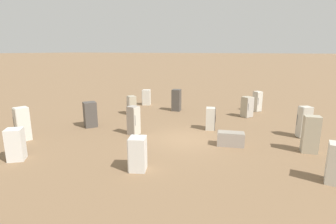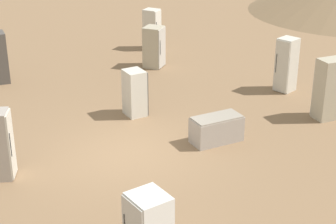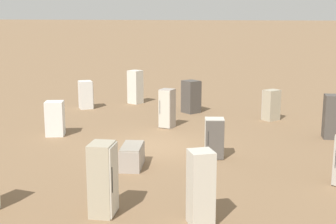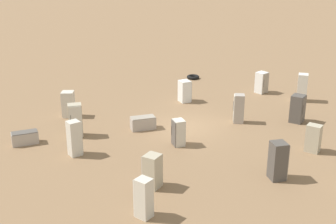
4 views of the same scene
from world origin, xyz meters
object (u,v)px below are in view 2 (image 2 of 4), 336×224
Objects in this scene: discarded_fridge_8 at (217,129)px; discarded_fridge_15 at (135,93)px; discarded_fridge_4 at (329,89)px; discarded_fridge_3 at (152,29)px; discarded_fridge_6 at (286,65)px; discarded_fridge_10 at (154,47)px.

discarded_fridge_15 is at bearing -155.89° from discarded_fridge_8.
discarded_fridge_4 is at bearing 87.84° from discarded_fridge_8.
discarded_fridge_3 is 0.90× the size of discarded_fridge_4.
discarded_fridge_4 is 5.95m from discarded_fridge_15.
discarded_fridge_10 is (-3.89, 3.63, -0.14)m from discarded_fridge_6.
discarded_fridge_8 is (-0.13, -9.33, -0.48)m from discarded_fridge_3.
discarded_fridge_6 is (3.45, -6.03, 0.08)m from discarded_fridge_3.
discarded_fridge_8 is 6.94m from discarded_fridge_10.
discarded_fridge_8 is (-3.58, -3.30, -0.56)m from discarded_fridge_6.
discarded_fridge_6 reaches higher than discarded_fridge_8.
discarded_fridge_10 is at bearing 30.21° from discarded_fridge_3.
discarded_fridge_15 reaches higher than discarded_fridge_8.
discarded_fridge_10 is at bearing 114.40° from discarded_fridge_4.
discarded_fridge_3 is 1.17× the size of discarded_fridge_15.
discarded_fridge_8 is at bearing 36.81° from discarded_fridge_10.
discarded_fridge_15 is at bearing 14.92° from discarded_fridge_10.
discarded_fridge_4 is at bearing 63.85° from discarded_fridge_3.
discarded_fridge_15 is (-5.47, -0.87, -0.21)m from discarded_fridge_6.
discarded_fridge_8 is at bearing 100.03° from discarded_fridge_6.
discarded_fridge_4 reaches higher than discarded_fridge_10.
discarded_fridge_6 is at bearing 86.07° from discarded_fridge_4.
discarded_fridge_3 is at bearing -2.77° from discarded_fridge_6.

